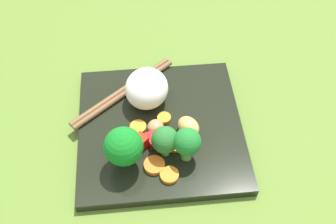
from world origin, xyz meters
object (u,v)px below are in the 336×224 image
object	(u,v)px
carrot_slice_3	(167,175)
square_plate	(160,128)
rice_mound	(147,88)
chopstick_pair	(123,92)
broccoli_floret_1	(165,140)

from	to	relation	value
carrot_slice_3	square_plate	bearing A→B (deg)	-2.39
rice_mound	chopstick_pair	world-z (taller)	rice_mound
square_plate	chopstick_pair	size ratio (longest dim) A/B	1.41
broccoli_floret_1	chopstick_pair	xyz separation A→B (cm)	(12.11, 5.05, -2.53)
rice_mound	broccoli_floret_1	xyz separation A→B (cm)	(-10.14, -1.41, 0.12)
square_plate	broccoli_floret_1	xyz separation A→B (cm)	(-4.89, -0.06, 3.74)
carrot_slice_3	rice_mound	bearing A→B (deg)	3.97
chopstick_pair	rice_mound	bearing A→B (deg)	116.52
chopstick_pair	carrot_slice_3	bearing A→B (deg)	70.89
broccoli_floret_1	chopstick_pair	bearing A→B (deg)	22.65
rice_mound	chopstick_pair	distance (cm)	4.79
rice_mound	broccoli_floret_1	world-z (taller)	rice_mound
rice_mound	carrot_slice_3	bearing A→B (deg)	-176.03
broccoli_floret_1	carrot_slice_3	world-z (taller)	broccoli_floret_1
square_plate	broccoli_floret_1	size ratio (longest dim) A/B	4.92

